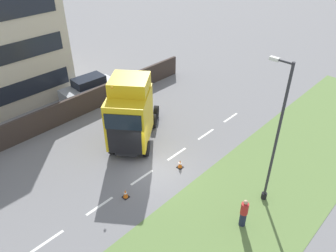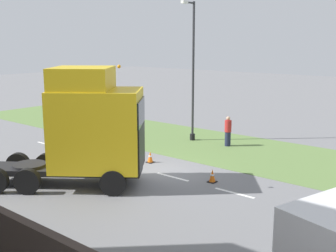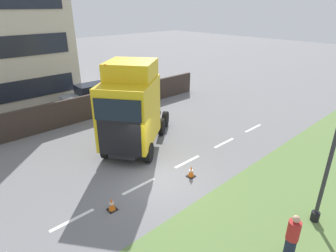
{
  "view_description": "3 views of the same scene",
  "coord_description": "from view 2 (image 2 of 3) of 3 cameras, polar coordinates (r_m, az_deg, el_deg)",
  "views": [
    {
      "loc": [
        -11.49,
        10.78,
        13.68
      ],
      "look_at": [
        0.16,
        -1.61,
        2.51
      ],
      "focal_mm": 35.0,
      "sensor_mm": 36.0,
      "label": 1
    },
    {
      "loc": [
        14.05,
        12.26,
        5.98
      ],
      "look_at": [
        0.4,
        0.96,
        2.41
      ],
      "focal_mm": 45.0,
      "sensor_mm": 36.0,
      "label": 2
    },
    {
      "loc": [
        -8.68,
        7.16,
        7.59
      ],
      "look_at": [
        0.92,
        -1.76,
        1.91
      ],
      "focal_mm": 30.0,
      "sensor_mm": 36.0,
      "label": 3
    }
  ],
  "objects": [
    {
      "name": "ground_plane",
      "position": [
        19.58,
        -1.44,
        -6.38
      ],
      "size": [
        120.0,
        120.0,
        0.0
      ],
      "primitive_type": "plane",
      "color": "slate",
      "rests_on": "ground"
    },
    {
      "name": "grass_verge",
      "position": [
        24.25,
        7.92,
        -2.96
      ],
      "size": [
        7.0,
        44.0,
        0.01
      ],
      "color": "#607F42",
      "rests_on": "ground"
    },
    {
      "name": "lane_markings",
      "position": [
        20.03,
        -2.96,
        -5.98
      ],
      "size": [
        0.16,
        17.8,
        0.0
      ],
      "color": "white",
      "rests_on": "ground"
    },
    {
      "name": "lorry_cab",
      "position": [
        17.63,
        -10.36,
        -0.23
      ],
      "size": [
        5.82,
        6.54,
        5.1
      ],
      "rotation": [
        0.0,
        0.0,
        0.65
      ],
      "color": "black",
      "rests_on": "ground"
    },
    {
      "name": "lamp_post",
      "position": [
        25.29,
        3.32,
        6.58
      ],
      "size": [
        1.28,
        0.31,
        8.24
      ],
      "color": "black",
      "rests_on": "ground"
    },
    {
      "name": "pedestrian",
      "position": [
        24.53,
        8.12,
        -0.75
      ],
      "size": [
        0.39,
        0.39,
        1.75
      ],
      "color": "#1E233D",
      "rests_on": "ground"
    },
    {
      "name": "traffic_cone_lead",
      "position": [
        18.37,
        6.03,
        -6.73
      ],
      "size": [
        0.36,
        0.36,
        0.58
      ],
      "color": "black",
      "rests_on": "ground"
    },
    {
      "name": "traffic_cone_trailing",
      "position": [
        21.17,
        -2.43,
        -4.21
      ],
      "size": [
        0.36,
        0.36,
        0.58
      ],
      "color": "black",
      "rests_on": "ground"
    }
  ]
}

